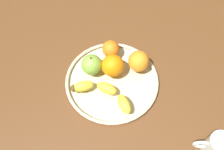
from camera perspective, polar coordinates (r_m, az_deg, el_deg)
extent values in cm
cube|color=brown|center=(88.66, 0.00, -2.25)|extent=(168.00, 168.00, 4.00)
cylinder|color=beige|center=(86.64, 0.00, -1.52)|extent=(31.15, 31.15, 0.60)
torus|color=beige|center=(85.86, 0.00, -1.23)|extent=(32.45, 32.45, 1.20)
ellipsoid|color=yellow|center=(79.35, 2.84, -6.66)|extent=(6.57, 7.89, 3.50)
ellipsoid|color=yellow|center=(81.72, -1.20, -3.09)|extent=(7.87, 5.79, 3.50)
ellipsoid|color=yellow|center=(82.62, -6.67, -2.59)|extent=(7.83, 5.57, 3.50)
ellipsoid|color=brown|center=(82.68, -8.84, -3.04)|extent=(2.67, 2.96, 2.45)
sphere|color=#85BB44|center=(84.56, -4.71, 2.39)|extent=(7.12, 7.12, 7.12)
cylinder|color=#593819|center=(81.45, -4.89, 3.84)|extent=(0.44, 0.44, 1.20)
sphere|color=orange|center=(88.63, -0.27, 6.04)|extent=(6.28, 6.28, 6.28)
sphere|color=orange|center=(83.68, 0.50, 2.17)|extent=(7.75, 7.75, 7.75)
sphere|color=orange|center=(85.41, 6.19, 3.18)|extent=(7.35, 7.35, 7.35)
cylinder|color=white|center=(79.69, 22.97, -14.84)|extent=(6.73, 6.73, 9.02)
torus|color=white|center=(77.76, 19.83, -14.81)|extent=(4.97, 1.00, 4.97)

